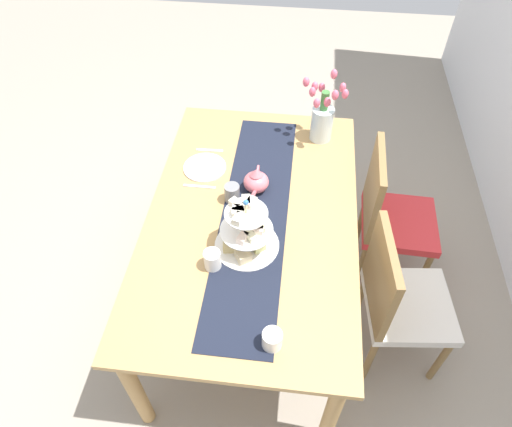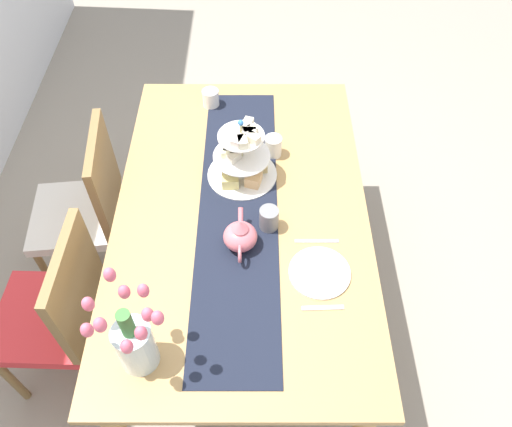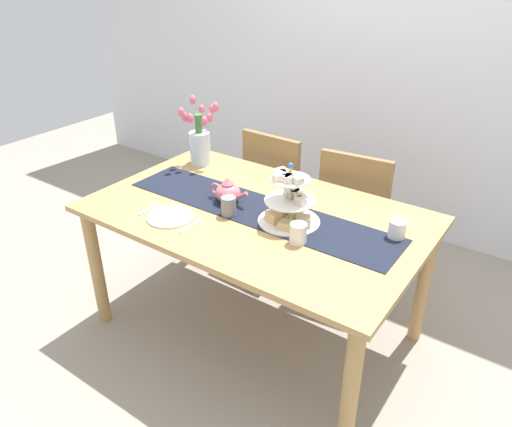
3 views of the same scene
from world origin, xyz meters
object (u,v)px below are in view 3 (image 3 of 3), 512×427
(dining_table, at_px, (256,228))
(knife_left, at_px, (193,225))
(chair_right, at_px, (357,211))
(tulip_vase, at_px, (200,141))
(cream_jug, at_px, (397,229))
(dinner_plate_left, at_px, (170,217))
(fork_left, at_px, (149,209))
(chair_left, at_px, (280,189))
(tiered_cake_stand, at_px, (289,204))
(mug_white_text, at_px, (298,233))
(teapot, at_px, (228,192))
(mug_grey, at_px, (229,206))

(dining_table, relative_size, knife_left, 9.87)
(chair_right, height_order, tulip_vase, tulip_vase)
(cream_jug, height_order, dinner_plate_left, cream_jug)
(tulip_vase, xyz_separation_m, fork_left, (0.19, -0.61, -0.14))
(fork_left, bearing_deg, dinner_plate_left, 0.00)
(dinner_plate_left, xyz_separation_m, fork_left, (-0.14, 0.00, -0.00))
(cream_jug, relative_size, knife_left, 0.50)
(chair_left, height_order, tiered_cake_stand, tiered_cake_stand)
(dining_table, bearing_deg, fork_left, -146.68)
(mug_white_text, bearing_deg, fork_left, -168.35)
(chair_right, distance_m, teapot, 0.91)
(dinner_plate_left, relative_size, mug_grey, 2.42)
(tiered_cake_stand, bearing_deg, dinner_plate_left, -149.48)
(tulip_vase, distance_m, dinner_plate_left, 0.71)
(chair_right, xyz_separation_m, teapot, (-0.41, -0.74, 0.31))
(cream_jug, bearing_deg, teapot, -169.22)
(teapot, relative_size, mug_grey, 2.51)
(mug_white_text, bearing_deg, dinner_plate_left, -165.77)
(teapot, height_order, fork_left, teapot)
(mug_white_text, bearing_deg, chair_left, 126.45)
(dining_table, relative_size, tulip_vase, 4.15)
(knife_left, bearing_deg, chair_right, 69.12)
(tulip_vase, bearing_deg, mug_white_text, -25.21)
(dining_table, distance_m, mug_grey, 0.20)
(tulip_vase, xyz_separation_m, mug_grey, (0.55, -0.43, -0.10))
(chair_left, bearing_deg, knife_left, -81.11)
(fork_left, xyz_separation_m, knife_left, (0.29, 0.00, 0.00))
(mug_grey, distance_m, mug_white_text, 0.41)
(chair_right, distance_m, tiered_cake_stand, 0.82)
(knife_left, relative_size, mug_grey, 1.79)
(teapot, distance_m, mug_grey, 0.14)
(tiered_cake_stand, relative_size, tulip_vase, 0.75)
(dinner_plate_left, xyz_separation_m, mug_white_text, (0.63, 0.16, 0.04))
(tiered_cake_stand, bearing_deg, chair_right, 86.77)
(dining_table, bearing_deg, mug_white_text, -22.54)
(tulip_vase, bearing_deg, chair_right, 25.96)
(tiered_cake_stand, distance_m, mug_grey, 0.30)
(chair_right, relative_size, tiered_cake_stand, 2.99)
(dining_table, height_order, chair_left, chair_left)
(fork_left, distance_m, knife_left, 0.29)
(chair_left, bearing_deg, mug_white_text, -53.55)
(chair_right, bearing_deg, fork_left, -123.46)
(chair_left, bearing_deg, dining_table, -66.56)
(knife_left, relative_size, mug_white_text, 1.79)
(tiered_cake_stand, height_order, mug_grey, tiered_cake_stand)
(dining_table, height_order, knife_left, knife_left)
(tulip_vase, bearing_deg, chair_left, 53.47)
(chair_right, distance_m, tulip_vase, 1.05)
(tiered_cake_stand, bearing_deg, tulip_vase, 159.00)
(dining_table, height_order, tiered_cake_stand, tiered_cake_stand)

